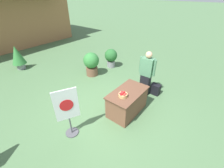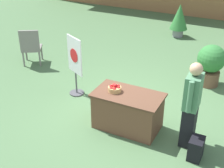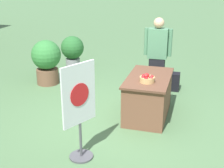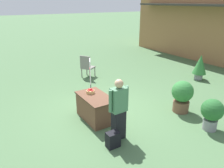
# 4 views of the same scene
# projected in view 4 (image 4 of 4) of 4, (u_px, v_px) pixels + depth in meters

# --- Properties ---
(ground_plane) EXTENTS (120.00, 120.00, 0.00)m
(ground_plane) POSITION_uv_depth(u_px,v_px,m) (106.00, 110.00, 7.57)
(ground_plane) COLOR #4C7047
(display_table) EXTENTS (1.39, 0.79, 0.79)m
(display_table) POSITION_uv_depth(u_px,v_px,m) (96.00, 108.00, 6.88)
(display_table) COLOR brown
(display_table) RESTS_ON ground_plane
(apple_basket) EXTENTS (0.26, 0.26, 0.16)m
(apple_basket) POSITION_uv_depth(u_px,v_px,m) (90.00, 91.00, 6.93)
(apple_basket) COLOR tan
(apple_basket) RESTS_ON display_table
(person_visitor) EXTENTS (0.27, 0.61, 1.71)m
(person_visitor) POSITION_uv_depth(u_px,v_px,m) (119.00, 109.00, 5.74)
(person_visitor) COLOR black
(person_visitor) RESTS_ON ground_plane
(backpack) EXTENTS (0.24, 0.34, 0.42)m
(backpack) POSITION_uv_depth(u_px,v_px,m) (113.00, 140.00, 5.60)
(backpack) COLOR black
(backpack) RESTS_ON ground_plane
(poster_board) EXTENTS (0.55, 0.36, 1.48)m
(poster_board) POSITION_uv_depth(u_px,v_px,m) (90.00, 76.00, 8.43)
(poster_board) COLOR #4C4C51
(poster_board) RESTS_ON ground_plane
(patio_chair) EXTENTS (0.76, 0.76, 1.10)m
(patio_chair) POSITION_uv_depth(u_px,v_px,m) (87.00, 66.00, 10.62)
(patio_chair) COLOR gray
(patio_chair) RESTS_ON ground_plane
(potted_plant_far_right) EXTENTS (0.64, 0.64, 0.95)m
(potted_plant_far_right) POSITION_uv_depth(u_px,v_px,m) (212.00, 112.00, 6.25)
(potted_plant_far_right) COLOR gray
(potted_plant_far_right) RESTS_ON ground_plane
(potted_plant_near_right) EXTENTS (0.64, 0.64, 1.20)m
(potted_plant_near_right) POSITION_uv_depth(u_px,v_px,m) (200.00, 66.00, 10.32)
(potted_plant_near_right) COLOR gray
(potted_plant_near_right) RESTS_ON ground_plane
(potted_plant_near_left) EXTENTS (0.71, 0.71, 1.09)m
(potted_plant_near_left) POSITION_uv_depth(u_px,v_px,m) (182.00, 95.00, 7.28)
(potted_plant_near_left) COLOR brown
(potted_plant_near_left) RESTS_ON ground_plane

